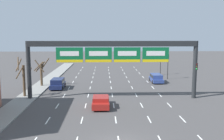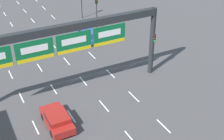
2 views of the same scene
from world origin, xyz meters
name	(u,v)px [view 2 (image 2 of 2)]	position (x,y,z in m)	size (l,w,h in m)	color
lane_dashes	(62,102)	(0.00, 13.50, 0.00)	(13.32, 67.00, 0.01)	white
sign_gantry	(54,43)	(0.00, 14.24, 5.97)	(21.95, 0.70, 7.49)	#232628
suv_blue	(88,34)	(8.02, 25.32, 0.82)	(1.86, 4.40, 1.46)	navy
car_red	(57,119)	(-1.51, 10.35, 0.70)	(1.95, 4.21, 1.30)	maroon
traffic_light_mid_block	(153,46)	(10.82, 14.14, 3.31)	(0.30, 0.35, 4.64)	black
traffic_light_far_end	(97,7)	(10.81, 28.37, 3.36)	(0.30, 0.35, 4.70)	black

